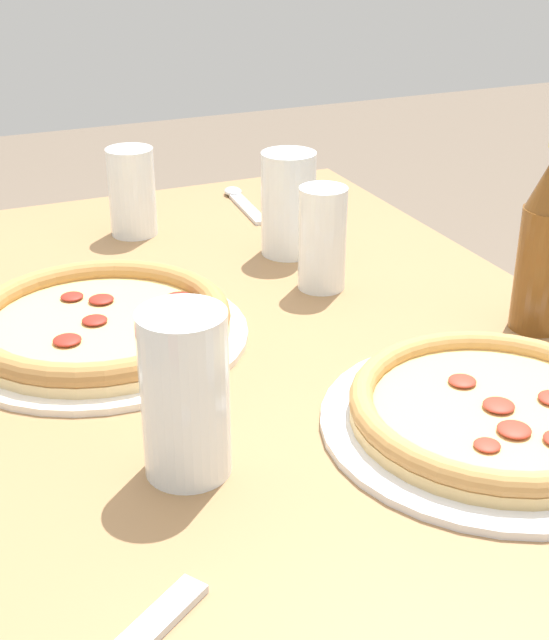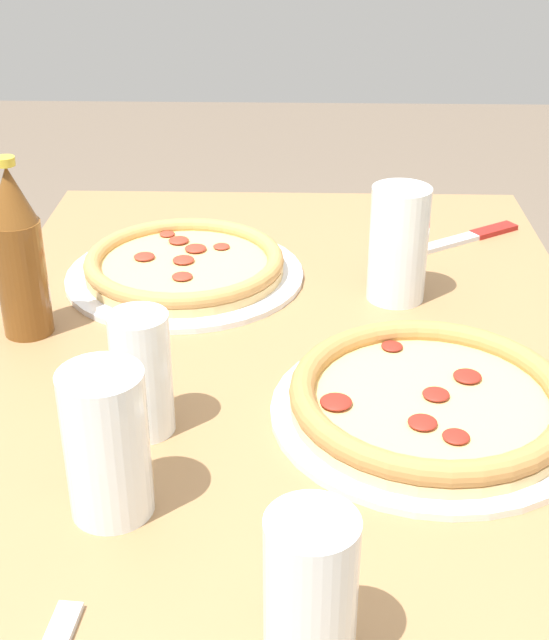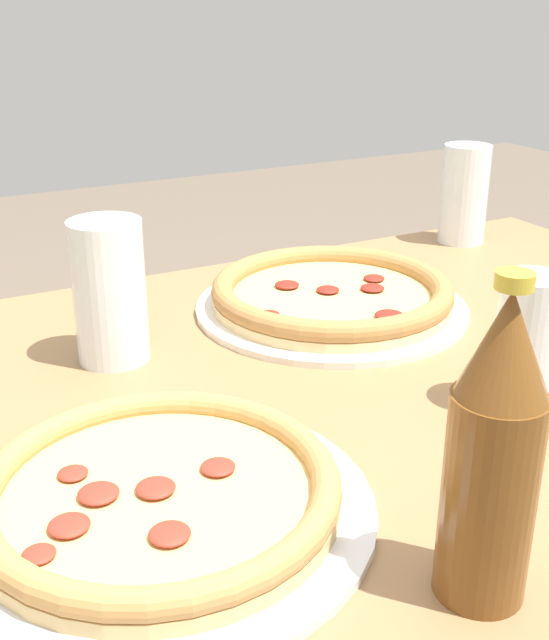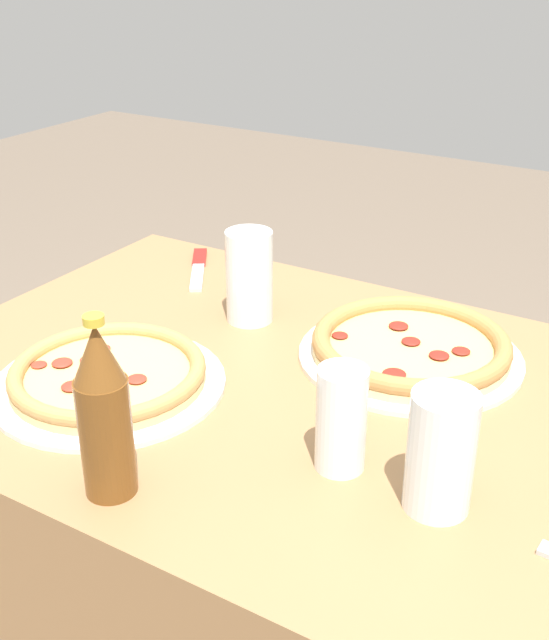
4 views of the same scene
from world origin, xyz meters
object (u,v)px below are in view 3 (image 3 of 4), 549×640
at_px(glass_cola, 110,299).
at_px(glass_mango_juice, 527,347).
at_px(glass_red_wine, 464,199).
at_px(pizza_salami, 332,296).
at_px(beer_bottle, 494,453).
at_px(pizza_margherita, 159,495).

xyz_separation_m(glass_cola, glass_mango_juice, (0.31, -0.29, -0.01)).
distance_m(glass_red_wine, glass_cola, 0.64).
relative_size(glass_cola, glass_mango_juice, 1.16).
height_order(glass_red_wine, glass_cola, glass_cola).
xyz_separation_m(glass_red_wine, glass_cola, (-0.61, -0.17, 0.00)).
height_order(pizza_salami, beer_bottle, beer_bottle).
height_order(glass_cola, beer_bottle, beer_bottle).
bearing_deg(glass_mango_juice, glass_red_wine, 56.31).
bearing_deg(glass_cola, glass_red_wine, 15.40).
xyz_separation_m(pizza_margherita, pizza_salami, (0.33, 0.30, 0.00)).
distance_m(glass_cola, glass_mango_juice, 0.42).
bearing_deg(pizza_salami, glass_red_wine, 25.39).
distance_m(pizza_salami, glass_red_wine, 0.37).
distance_m(glass_red_wine, beer_bottle, 0.81).
bearing_deg(glass_cola, glass_mango_juice, -42.45).
height_order(pizza_salami, glass_red_wine, glass_red_wine).
bearing_deg(pizza_salami, pizza_margherita, -138.19).
bearing_deg(glass_red_wine, glass_cola, -164.60).
height_order(pizza_margherita, pizza_salami, pizza_salami).
bearing_deg(glass_mango_juice, glass_cola, 137.55).
bearing_deg(glass_cola, beer_bottle, -76.94).
bearing_deg(pizza_margherita, beer_bottle, -47.55).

